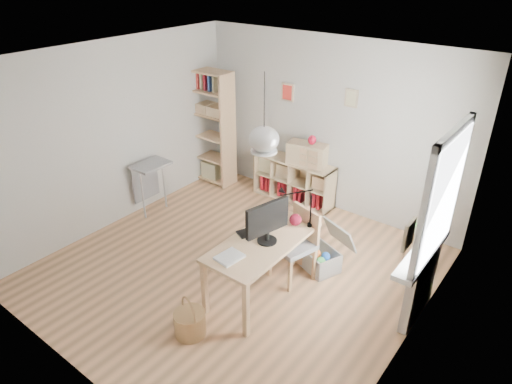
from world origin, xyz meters
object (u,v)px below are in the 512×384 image
Objects in this scene: cube_shelf at (294,182)px; tall_bookshelf at (211,123)px; desk at (263,247)px; chair at (297,240)px; storage_chest at (322,254)px; drawer_chest at (307,154)px; monitor at (267,220)px.

cube_shelf is 1.77m from tall_bookshelf.
chair reaches higher than desk.
tall_bookshelf is 3.22m from storage_chest.
desk reaches higher than cube_shelf.
drawer_chest reaches higher than desk.
drawer_chest is (-0.77, 2.19, 0.24)m from desk.
desk is 1.94× the size of storage_chest.
storage_chest is 1.24m from monitor.
drawer_chest is (-1.09, 1.31, 0.71)m from storage_chest.
monitor is 2.33m from drawer_chest.
cube_shelf is at bearing 160.97° from drawer_chest.
cube_shelf is at bearing 130.52° from monitor.
tall_bookshelf reaches higher than drawer_chest.
storage_chest is (1.34, -1.35, -0.11)m from cube_shelf.
drawer_chest reaches higher than chair.
storage_chest is 1.84m from drawer_chest.
monitor is at bearing -85.72° from chair.
storage_chest is (2.90, -1.07, -0.90)m from tall_bookshelf.
cube_shelf is at bearing 156.90° from storage_chest.
cube_shelf is (-1.02, 2.23, -0.36)m from desk.
monitor reaches higher than chair.
drawer_chest is at bearing -9.30° from cube_shelf.
storage_chest is at bearing 87.85° from monitor.
chair is at bearing 73.30° from desk.
tall_bookshelf is (-1.56, -0.28, 0.79)m from cube_shelf.
desk is 2.48m from cube_shelf.
cube_shelf is 1.47× the size of chair.
desk is at bearing -65.39° from cube_shelf.
monitor is (-0.10, -0.49, 0.49)m from chair.
cube_shelf is 2.57m from monitor.
storage_chest is at bearing -20.20° from tall_bookshelf.
monitor is at bearing -64.25° from cube_shelf.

